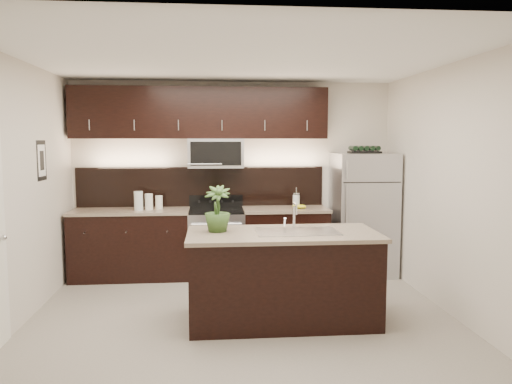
% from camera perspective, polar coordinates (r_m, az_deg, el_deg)
% --- Properties ---
extents(ground, '(4.50, 4.50, 0.00)m').
position_cam_1_polar(ground, '(5.47, -1.59, -14.17)').
color(ground, gray).
rests_on(ground, ground).
extents(room_walls, '(4.52, 4.02, 2.71)m').
position_cam_1_polar(room_walls, '(5.10, -2.87, 3.85)').
color(room_walls, beige).
rests_on(room_walls, ground).
extents(counter_run, '(3.51, 0.65, 0.94)m').
position_cam_1_polar(counter_run, '(6.96, -6.23, -5.77)').
color(counter_run, black).
rests_on(counter_run, ground).
extents(upper_fixtures, '(3.49, 0.40, 1.66)m').
position_cam_1_polar(upper_fixtures, '(6.97, -6.14, 8.05)').
color(upper_fixtures, black).
rests_on(upper_fixtures, counter_run).
extents(island, '(1.96, 0.96, 0.94)m').
position_cam_1_polar(island, '(5.25, 3.06, -9.63)').
color(island, black).
rests_on(island, ground).
extents(sink_faucet, '(0.84, 0.50, 0.28)m').
position_cam_1_polar(sink_faucet, '(5.18, 4.72, -4.37)').
color(sink_faucet, silver).
rests_on(sink_faucet, island).
extents(refrigerator, '(0.82, 0.74, 1.70)m').
position_cam_1_polar(refrigerator, '(7.15, 12.12, -2.47)').
color(refrigerator, '#B2B2B7').
rests_on(refrigerator, ground).
extents(wine_rack, '(0.42, 0.26, 0.10)m').
position_cam_1_polar(wine_rack, '(7.08, 12.28, 4.73)').
color(wine_rack, black).
rests_on(wine_rack, refrigerator).
extents(plant, '(0.29, 0.29, 0.48)m').
position_cam_1_polar(plant, '(5.15, -4.45, -1.92)').
color(plant, '#2E4C1E').
rests_on(plant, island).
extents(canisters, '(0.37, 0.21, 0.26)m').
position_cam_1_polar(canisters, '(6.91, -12.42, -1.06)').
color(canisters, silver).
rests_on(canisters, counter_run).
extents(french_press, '(0.10, 0.10, 0.28)m').
position_cam_1_polar(french_press, '(6.92, 4.61, -1.00)').
color(french_press, silver).
rests_on(french_press, counter_run).
extents(bananas, '(0.20, 0.15, 0.06)m').
position_cam_1_polar(bananas, '(6.89, 4.48, -1.66)').
color(bananas, yellow).
rests_on(bananas, counter_run).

